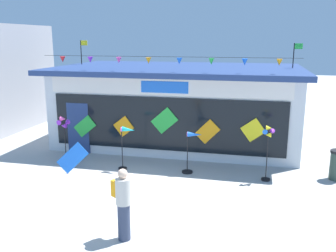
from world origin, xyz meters
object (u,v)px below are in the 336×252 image
kite_shop_building (180,103)px  wind_spinner_far_left (64,132)px  wind_spinner_center_left (192,148)px  wind_spinner_center_right (268,143)px  display_kite_on_ground (73,158)px  wind_spinner_left (126,140)px  person_near_camera (123,203)px

kite_shop_building → wind_spinner_far_left: (-3.48, -3.94, -0.54)m
kite_shop_building → wind_spinner_center_left: (1.22, -4.05, -0.77)m
wind_spinner_far_left → wind_spinner_center_right: (7.14, -0.25, 0.13)m
wind_spinner_far_left → display_kite_on_ground: bearing=-50.8°
wind_spinner_center_right → wind_spinner_left: bearing=-179.4°
kite_shop_building → display_kite_on_ground: kite_shop_building is taller
wind_spinner_left → wind_spinner_center_right: bearing=0.6°
wind_spinner_far_left → kite_shop_building: bearing=48.6°
kite_shop_building → display_kite_on_ground: 5.71m
wind_spinner_far_left → wind_spinner_center_right: size_ratio=0.94×
display_kite_on_ground → wind_spinner_center_left: bearing=12.7°
wind_spinner_far_left → person_near_camera: wind_spinner_far_left is taller
wind_spinner_left → person_near_camera: size_ratio=0.90×
wind_spinner_center_right → display_kite_on_ground: wind_spinner_center_right is taller
wind_spinner_center_left → kite_shop_building: bearing=106.8°
person_near_camera → wind_spinner_far_left: bearing=72.5°
wind_spinner_center_right → display_kite_on_ground: 6.41m
wind_spinner_center_right → person_near_camera: (-3.20, -4.40, -0.36)m
wind_spinner_center_right → display_kite_on_ground: bearing=-173.3°
kite_shop_building → display_kite_on_ground: (-2.67, -4.93, -1.13)m
kite_shop_building → wind_spinner_center_left: 4.30m
kite_shop_building → wind_spinner_center_right: bearing=-48.8°
wind_spinner_left → wind_spinner_center_left: (2.22, 0.18, -0.17)m
wind_spinner_left → wind_spinner_center_right: (4.65, 0.05, 0.19)m
kite_shop_building → wind_spinner_far_left: size_ratio=5.91×
wind_spinner_center_right → person_near_camera: 5.45m
wind_spinner_center_left → wind_spinner_far_left: bearing=178.6°
wind_spinner_center_left → display_kite_on_ground: 4.01m
kite_shop_building → wind_spinner_left: 4.39m
kite_shop_building → wind_spinner_left: (-0.99, -4.23, -0.60)m
kite_shop_building → person_near_camera: 8.63m
kite_shop_building → wind_spinner_left: size_ratio=6.67×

